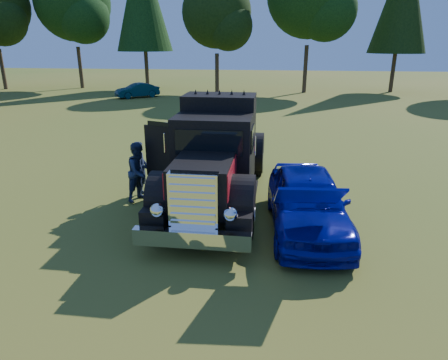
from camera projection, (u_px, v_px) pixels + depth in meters
ground at (201, 247)px, 9.11m from camera, size 120.00×120.00×0.00m
treeline at (184, 0)px, 32.87m from camera, size 72.10×24.04×13.84m
diamond_t_truck at (215, 161)px, 11.18m from camera, size 3.34×7.16×3.00m
hotrod_coupe at (307, 201)px, 9.70m from camera, size 2.12×4.57×1.89m
spectator_near at (141, 169)px, 11.92m from camera, size 0.52×0.68×1.67m
spectator_far at (139, 172)px, 11.54m from camera, size 0.97×1.05×1.74m
distant_teal_car at (137, 90)px, 33.21m from camera, size 3.54×3.21×1.17m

